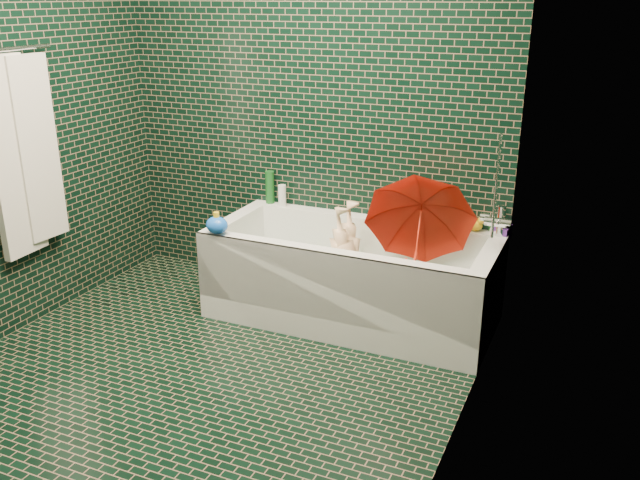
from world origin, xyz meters
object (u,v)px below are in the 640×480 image
at_px(bathtub, 351,286).
at_px(bath_toy, 217,225).
at_px(umbrella, 419,231).
at_px(child, 347,268).
at_px(rubber_duck, 476,225).

xyz_separation_m(bathtub, bath_toy, (-0.72, -0.33, 0.40)).
xyz_separation_m(bathtub, umbrella, (0.39, 0.03, 0.40)).
distance_m(bathtub, child, 0.12).
xyz_separation_m(umbrella, rubber_duck, (0.26, 0.31, -0.02)).
distance_m(child, bath_toy, 0.83).
height_order(umbrella, rubber_duck, umbrella).
bearing_deg(child, bath_toy, -52.05).
height_order(rubber_duck, bath_toy, bath_toy).
distance_m(bathtub, umbrella, 0.56).
bearing_deg(rubber_duck, child, -140.48).
bearing_deg(child, rubber_duck, 122.20).
relative_size(bathtub, umbrella, 2.78).
height_order(child, umbrella, umbrella).
height_order(bathtub, umbrella, umbrella).
relative_size(rubber_duck, bath_toy, 0.81).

